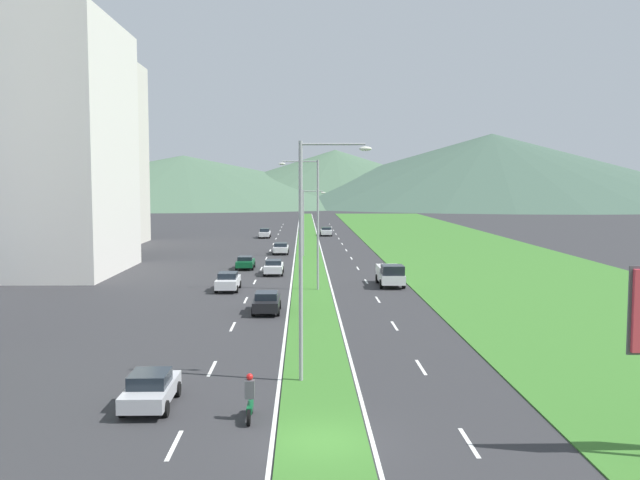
% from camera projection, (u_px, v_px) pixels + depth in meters
% --- Properties ---
extents(ground_plane, '(600.00, 600.00, 0.00)m').
position_uv_depth(ground_plane, '(322.00, 442.00, 24.21)').
color(ground_plane, '#2D2D30').
extents(grass_median, '(3.20, 240.00, 0.06)m').
position_uv_depth(grass_median, '(309.00, 257.00, 83.99)').
color(grass_median, '#387028').
rests_on(grass_median, ground_plane).
extents(grass_verge_right, '(24.00, 240.00, 0.06)m').
position_uv_depth(grass_verge_right, '(478.00, 257.00, 84.48)').
color(grass_verge_right, '#387028').
rests_on(grass_verge_right, ground_plane).
extents(lane_dash_left_2, '(0.16, 2.80, 0.01)m').
position_uv_depth(lane_dash_left_2, '(174.00, 445.00, 23.92)').
color(lane_dash_left_2, silver).
rests_on(lane_dash_left_2, ground_plane).
extents(lane_dash_left_3, '(0.16, 2.80, 0.01)m').
position_uv_depth(lane_dash_left_3, '(212.00, 369.00, 33.79)').
color(lane_dash_left_3, silver).
rests_on(lane_dash_left_3, ground_plane).
extents(lane_dash_left_4, '(0.16, 2.80, 0.01)m').
position_uv_depth(lane_dash_left_4, '(233.00, 327.00, 43.67)').
color(lane_dash_left_4, silver).
rests_on(lane_dash_left_4, ground_plane).
extents(lane_dash_left_5, '(0.16, 2.80, 0.01)m').
position_uv_depth(lane_dash_left_5, '(246.00, 300.00, 53.54)').
color(lane_dash_left_5, silver).
rests_on(lane_dash_left_5, ground_plane).
extents(lane_dash_left_6, '(0.16, 2.80, 0.01)m').
position_uv_depth(lane_dash_left_6, '(255.00, 282.00, 63.42)').
color(lane_dash_left_6, silver).
rests_on(lane_dash_left_6, ground_plane).
extents(lane_dash_left_7, '(0.16, 2.80, 0.01)m').
position_uv_depth(lane_dash_left_7, '(261.00, 269.00, 73.30)').
color(lane_dash_left_7, silver).
rests_on(lane_dash_left_7, ground_plane).
extents(lane_dash_left_8, '(0.16, 2.80, 0.01)m').
position_uv_depth(lane_dash_left_8, '(266.00, 258.00, 83.17)').
color(lane_dash_left_8, silver).
rests_on(lane_dash_left_8, ground_plane).
extents(lane_dash_left_9, '(0.16, 2.80, 0.01)m').
position_uv_depth(lane_dash_left_9, '(270.00, 250.00, 93.05)').
color(lane_dash_left_9, silver).
rests_on(lane_dash_left_9, ground_plane).
extents(lane_dash_left_10, '(0.16, 2.80, 0.01)m').
position_uv_depth(lane_dash_left_10, '(273.00, 244.00, 102.92)').
color(lane_dash_left_10, silver).
rests_on(lane_dash_left_10, ground_plane).
extents(lane_dash_left_11, '(0.16, 2.80, 0.01)m').
position_uv_depth(lane_dash_left_11, '(276.00, 239.00, 112.80)').
color(lane_dash_left_11, silver).
rests_on(lane_dash_left_11, ground_plane).
extents(lane_dash_left_12, '(0.16, 2.80, 0.01)m').
position_uv_depth(lane_dash_left_12, '(278.00, 234.00, 122.68)').
color(lane_dash_left_12, silver).
rests_on(lane_dash_left_12, ground_plane).
extents(lane_dash_left_13, '(0.16, 2.80, 0.01)m').
position_uv_depth(lane_dash_left_13, '(280.00, 230.00, 132.55)').
color(lane_dash_left_13, silver).
rests_on(lane_dash_left_13, ground_plane).
extents(lane_dash_left_14, '(0.16, 2.80, 0.01)m').
position_uv_depth(lane_dash_left_14, '(282.00, 227.00, 142.43)').
color(lane_dash_left_14, silver).
rests_on(lane_dash_left_14, ground_plane).
extents(lane_dash_left_15, '(0.16, 2.80, 0.01)m').
position_uv_depth(lane_dash_left_15, '(283.00, 224.00, 152.30)').
color(lane_dash_left_15, silver).
rests_on(lane_dash_left_15, ground_plane).
extents(lane_dash_right_2, '(0.16, 2.80, 0.01)m').
position_uv_depth(lane_dash_right_2, '(469.00, 443.00, 24.16)').
color(lane_dash_right_2, silver).
rests_on(lane_dash_right_2, ground_plane).
extents(lane_dash_right_3, '(0.16, 2.80, 0.01)m').
position_uv_depth(lane_dash_right_3, '(421.00, 367.00, 34.03)').
color(lane_dash_right_3, silver).
rests_on(lane_dash_right_3, ground_plane).
extents(lane_dash_right_4, '(0.16, 2.80, 0.01)m').
position_uv_depth(lane_dash_right_4, '(395.00, 326.00, 43.91)').
color(lane_dash_right_4, silver).
rests_on(lane_dash_right_4, ground_plane).
extents(lane_dash_right_5, '(0.16, 2.80, 0.01)m').
position_uv_depth(lane_dash_right_5, '(378.00, 300.00, 53.79)').
color(lane_dash_right_5, silver).
rests_on(lane_dash_right_5, ground_plane).
extents(lane_dash_right_6, '(0.16, 2.80, 0.01)m').
position_uv_depth(lane_dash_right_6, '(366.00, 282.00, 63.66)').
color(lane_dash_right_6, silver).
rests_on(lane_dash_right_6, ground_plane).
extents(lane_dash_right_7, '(0.16, 2.80, 0.01)m').
position_uv_depth(lane_dash_right_7, '(358.00, 268.00, 73.54)').
color(lane_dash_right_7, silver).
rests_on(lane_dash_right_7, ground_plane).
extents(lane_dash_right_8, '(0.16, 2.80, 0.01)m').
position_uv_depth(lane_dash_right_8, '(351.00, 258.00, 83.41)').
color(lane_dash_right_8, silver).
rests_on(lane_dash_right_8, ground_plane).
extents(lane_dash_right_9, '(0.16, 2.80, 0.01)m').
position_uv_depth(lane_dash_right_9, '(346.00, 250.00, 93.29)').
color(lane_dash_right_9, silver).
rests_on(lane_dash_right_9, ground_plane).
extents(lane_dash_right_10, '(0.16, 2.80, 0.01)m').
position_uv_depth(lane_dash_right_10, '(342.00, 244.00, 103.17)').
color(lane_dash_right_10, silver).
rests_on(lane_dash_right_10, ground_plane).
extents(lane_dash_right_11, '(0.16, 2.80, 0.01)m').
position_uv_depth(lane_dash_right_11, '(339.00, 239.00, 113.04)').
color(lane_dash_right_11, silver).
rests_on(lane_dash_right_11, ground_plane).
extents(lane_dash_right_12, '(0.16, 2.80, 0.01)m').
position_uv_depth(lane_dash_right_12, '(336.00, 234.00, 122.92)').
color(lane_dash_right_12, silver).
rests_on(lane_dash_right_12, ground_plane).
extents(lane_dash_right_13, '(0.16, 2.80, 0.01)m').
position_uv_depth(lane_dash_right_13, '(334.00, 230.00, 132.79)').
color(lane_dash_right_13, silver).
rests_on(lane_dash_right_13, ground_plane).
extents(lane_dash_right_14, '(0.16, 2.80, 0.01)m').
position_uv_depth(lane_dash_right_14, '(331.00, 227.00, 142.67)').
color(lane_dash_right_14, silver).
rests_on(lane_dash_right_14, ground_plane).
extents(lane_dash_right_15, '(0.16, 2.80, 0.01)m').
position_uv_depth(lane_dash_right_15, '(330.00, 224.00, 152.55)').
color(lane_dash_right_15, silver).
rests_on(lane_dash_right_15, ground_plane).
extents(edge_line_median_left, '(0.16, 240.00, 0.01)m').
position_uv_depth(edge_line_median_left, '(294.00, 258.00, 83.95)').
color(edge_line_median_left, silver).
rests_on(edge_line_median_left, ground_plane).
extents(edge_line_median_right, '(0.16, 240.00, 0.01)m').
position_uv_depth(edge_line_median_right, '(323.00, 258.00, 84.04)').
color(edge_line_median_right, silver).
rests_on(edge_line_median_right, ground_plane).
extents(domed_building, '(17.88, 17.88, 37.42)m').
position_uv_depth(domed_building, '(26.00, 117.00, 68.71)').
color(domed_building, silver).
rests_on(domed_building, ground_plane).
extents(midrise_colored, '(16.14, 16.14, 26.56)m').
position_uv_depth(midrise_colored, '(81.00, 153.00, 100.57)').
color(midrise_colored, beige).
rests_on(midrise_colored, ground_plane).
extents(hill_far_left, '(216.17, 216.17, 21.37)m').
position_uv_depth(hill_far_left, '(183.00, 179.00, 312.77)').
color(hill_far_left, '#47664C').
rests_on(hill_far_left, ground_plane).
extents(hill_far_center, '(152.84, 152.84, 23.92)m').
position_uv_depth(hill_far_center, '(335.00, 176.00, 313.01)').
color(hill_far_center, '#47664C').
rests_on(hill_far_center, ground_plane).
extents(hill_far_right, '(215.34, 215.34, 30.49)m').
position_uv_depth(hill_far_right, '(492.00, 169.00, 304.28)').
color(hill_far_right, '#3D5647').
rests_on(hill_far_right, ground_plane).
extents(street_lamp_near, '(3.24, 0.32, 10.86)m').
position_uv_depth(street_lamp_near, '(308.00, 246.00, 31.12)').
color(street_lamp_near, '#99999E').
rests_on(street_lamp_near, ground_plane).
extents(street_lamp_mid, '(3.33, 0.41, 10.94)m').
position_uv_depth(street_lamp_mid, '(314.00, 216.00, 58.04)').
color(street_lamp_mid, '#99999E').
rests_on(street_lamp_mid, ground_plane).
extents(street_lamp_far, '(2.80, 0.28, 8.17)m').
position_uv_depth(street_lamp_far, '(306.00, 218.00, 85.09)').
color(street_lamp_far, '#99999E').
rests_on(street_lamp_far, ground_plane).
extents(car_0, '(1.91, 4.30, 1.47)m').
position_uv_depth(car_0, '(267.00, 302.00, 48.35)').
color(car_0, black).
rests_on(car_0, ground_plane).
extents(car_1, '(1.92, 4.51, 1.46)m').
position_uv_depth(car_1, '(274.00, 267.00, 68.58)').
color(car_1, silver).
rests_on(car_1, ground_plane).
extents(car_2, '(1.89, 4.07, 1.35)m').
position_uv_depth(car_2, '(245.00, 262.00, 72.99)').
color(car_2, '#0C5128').
rests_on(car_2, ground_plane).
extents(car_3, '(1.90, 4.47, 1.55)m').
position_uv_depth(car_3, '(228.00, 281.00, 58.33)').
color(car_3, silver).
rests_on(car_3, ground_plane).
extents(car_4, '(1.88, 4.14, 1.45)m').
position_uv_depth(car_4, '(151.00, 389.00, 28.00)').
color(car_4, '#B2B2B7').
rests_on(car_4, ground_plane).
extents(car_5, '(1.86, 4.74, 1.55)m').
position_uv_depth(car_5, '(265.00, 233.00, 114.61)').
color(car_5, silver).
rests_on(car_5, ground_plane).
extents(car_6, '(1.97, 4.05, 1.47)m').
position_uv_depth(car_6, '(326.00, 231.00, 118.91)').
color(car_6, silver).
rests_on(car_6, ground_plane).
extents(car_7, '(2.01, 4.63, 1.41)m').
position_uv_depth(car_7, '(281.00, 248.00, 88.68)').
color(car_7, silver).
rests_on(car_7, ground_plane).
extents(pickup_truck_0, '(2.18, 5.40, 2.00)m').
position_uv_depth(pickup_truck_0, '(391.00, 275.00, 60.68)').
color(pickup_truck_0, silver).
rests_on(pickup_truck_0, ground_plane).
extents(motorcycle_rider, '(0.36, 2.00, 1.80)m').
position_uv_depth(motorcycle_rider, '(250.00, 400.00, 26.46)').
color(motorcycle_rider, black).
rests_on(motorcycle_rider, ground_plane).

